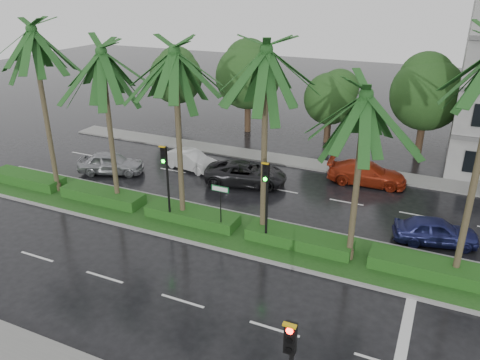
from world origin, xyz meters
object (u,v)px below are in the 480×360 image
at_px(signal_median_left, 166,173).
at_px(car_silver, 111,163).
at_px(car_darkgrey, 246,173).
at_px(car_white, 191,160).
at_px(car_red, 367,173).
at_px(street_sign, 220,198).
at_px(car_blue, 436,231).

distance_m(signal_median_left, car_silver, 9.08).
distance_m(signal_median_left, car_darkgrey, 7.23).
distance_m(car_white, car_red, 11.77).
bearing_deg(signal_median_left, car_darkgrey, 77.38).
height_order(street_sign, car_darkgrey, street_sign).
relative_size(car_white, car_red, 0.82).
bearing_deg(car_darkgrey, car_red, -79.63).
height_order(signal_median_left, car_blue, signal_median_left).
bearing_deg(car_silver, car_white, -78.31).
bearing_deg(street_sign, car_darkgrey, 102.96).
height_order(street_sign, car_blue, street_sign).
height_order(signal_median_left, street_sign, signal_median_left).
distance_m(signal_median_left, car_red, 13.31).
bearing_deg(car_red, street_sign, 146.15).
relative_size(car_silver, car_darkgrey, 0.84).
xyz_separation_m(car_white, car_darkgrey, (4.50, -0.77, 0.06)).
distance_m(street_sign, car_silver, 11.47).
bearing_deg(car_white, car_darkgrey, -89.72).
relative_size(signal_median_left, car_blue, 1.09).
bearing_deg(signal_median_left, car_white, 111.89).
height_order(car_darkgrey, car_blue, car_darkgrey).
relative_size(car_darkgrey, car_red, 1.05).
xyz_separation_m(car_darkgrey, car_blue, (11.50, -2.82, -0.04)).
xyz_separation_m(car_silver, car_blue, (20.50, -0.71, -0.06)).
relative_size(signal_median_left, car_darkgrey, 0.84).
distance_m(car_red, car_blue, 7.59).
bearing_deg(car_darkgrey, car_white, 65.51).
distance_m(signal_median_left, car_white, 8.38).
xyz_separation_m(street_sign, car_red, (5.50, 9.81, -1.41)).
height_order(car_white, car_darkgrey, car_darkgrey).
bearing_deg(car_white, car_silver, 132.57).
height_order(car_white, car_blue, car_blue).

